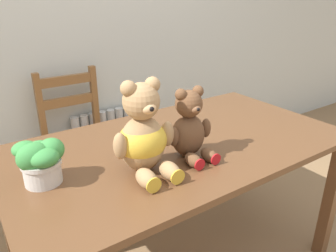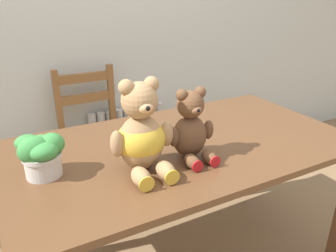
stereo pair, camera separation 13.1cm
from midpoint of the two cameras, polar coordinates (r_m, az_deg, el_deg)
The scene contains 7 objects.
wall_back at distance 2.39m, azimuth -9.77°, elevation 19.45°, with size 8.00×0.04×2.60m, color silver.
radiator at distance 2.63m, azimuth -5.39°, elevation -3.60°, with size 0.62×0.10×0.59m.
dining_table at distance 1.58m, azimuth 5.04°, elevation -5.94°, with size 1.58×0.88×0.76m.
wooden_chair_behind at distance 2.28m, azimuth -11.01°, elevation -2.52°, with size 0.41×0.44×0.95m.
teddy_bear_left at distance 1.25m, azimuth -1.66°, elevation -1.64°, with size 0.26×0.26×0.37m.
teddy_bear_right at distance 1.36m, azimuth 6.77°, elevation -0.52°, with size 0.21×0.21×0.30m.
potted_plant at distance 1.29m, azimuth -18.58°, elevation -4.61°, with size 0.17×0.17×0.17m.
Camera 2 is at (-0.72, -0.75, 1.42)m, focal length 35.00 mm.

